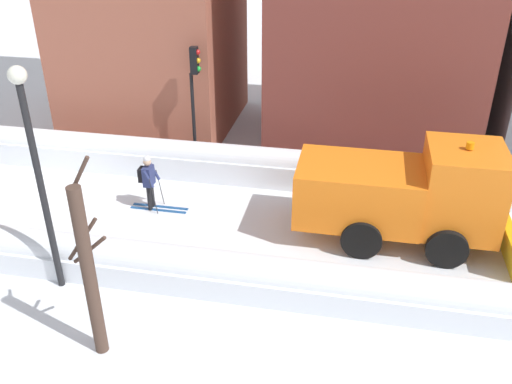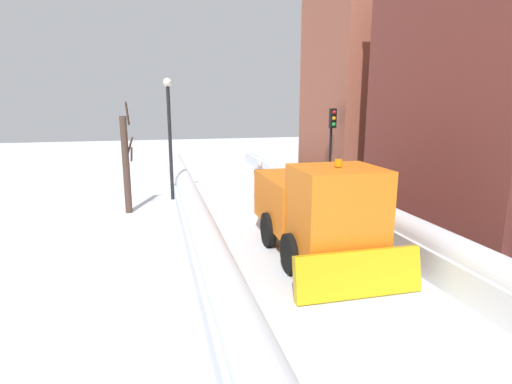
{
  "view_description": "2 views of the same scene",
  "coord_description": "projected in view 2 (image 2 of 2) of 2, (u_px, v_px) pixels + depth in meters",
  "views": [
    {
      "loc": [
        13.47,
        9.85,
        8.73
      ],
      "look_at": [
        -0.34,
        7.1,
        1.02
      ],
      "focal_mm": 38.53,
      "sensor_mm": 36.0,
      "label": 1
    },
    {
      "loc": [
        4.27,
        22.24,
        4.52
      ],
      "look_at": [
        0.56,
        7.25,
        1.13
      ],
      "focal_mm": 28.6,
      "sensor_mm": 36.0,
      "label": 2
    }
  ],
  "objects": [
    {
      "name": "building_brick_mid",
      "position": [
        505.0,
        94.0,
        14.11
      ],
      "size": [
        6.47,
        7.6,
        9.61
      ],
      "color": "brown",
      "rests_on": "ground"
    },
    {
      "name": "bare_tree_near",
      "position": [
        126.0,
        164.0,
        16.74
      ],
      "size": [
        0.51,
        0.76,
        4.58
      ],
      "color": "#4A352B",
      "rests_on": "ground"
    },
    {
      "name": "street_lamp",
      "position": [
        169.0,
        125.0,
        18.75
      ],
      "size": [
        0.4,
        0.4,
        5.62
      ],
      "color": "black",
      "rests_on": "ground"
    },
    {
      "name": "snowbank_right",
      "position": [
        203.0,
        234.0,
        12.79
      ],
      "size": [
        1.1,
        36.0,
        1.08
      ],
      "color": "white",
      "rests_on": "ground"
    },
    {
      "name": "skier",
      "position": [
        260.0,
        178.0,
        19.44
      ],
      "size": [
        0.62,
        1.8,
        1.81
      ],
      "color": "black",
      "rests_on": "ground"
    },
    {
      "name": "building_brick_near",
      "position": [
        380.0,
        11.0,
        21.46
      ],
      "size": [
        6.52,
        6.4,
        18.49
      ],
      "color": "#9E5642",
      "rests_on": "ground"
    },
    {
      "name": "snowbank_left",
      "position": [
        373.0,
        218.0,
        14.15
      ],
      "size": [
        1.1,
        36.0,
        1.26
      ],
      "color": "white",
      "rests_on": "ground"
    },
    {
      "name": "traffic_light_pole",
      "position": [
        332.0,
        136.0,
        19.29
      ],
      "size": [
        0.28,
        0.42,
        4.26
      ],
      "color": "black",
      "rests_on": "ground"
    },
    {
      "name": "plow_truck",
      "position": [
        316.0,
        208.0,
        12.05
      ],
      "size": [
        3.2,
        5.98,
        3.12
      ],
      "color": "orange",
      "rests_on": "ground"
    },
    {
      "name": "ground_plane",
      "position": [
        292.0,
        241.0,
        13.58
      ],
      "size": [
        80.0,
        80.0,
        0.0
      ],
      "primitive_type": "plane",
      "color": "white"
    }
  ]
}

